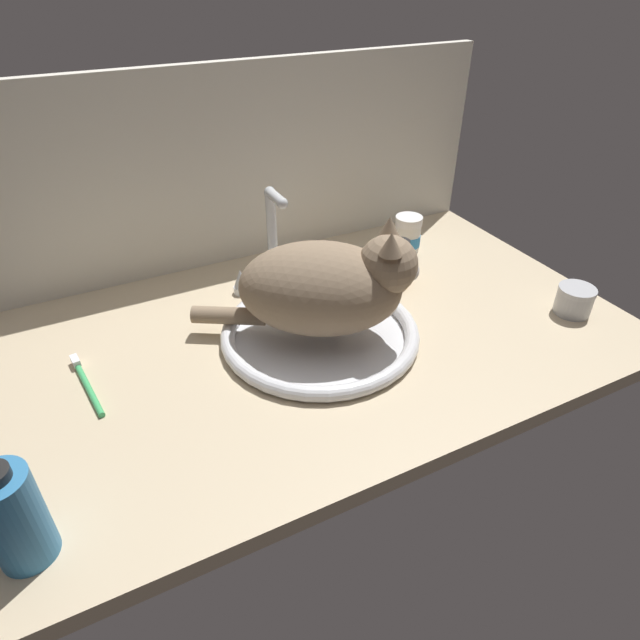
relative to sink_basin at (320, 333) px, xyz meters
The scene contains 10 objects.
countertop 3.27cm from the sink_basin, 60.16° to the left, with size 114.25×69.30×3.00cm, color #CCB793.
backsplash_wall 41.66cm from the sink_basin, 88.58° to the left, with size 114.25×2.40×44.71cm, color silver.
sink_basin is the anchor object (origin of this frame).
faucet 22.04cm from the sink_basin, 90.00° to the left, with size 18.19×9.13×21.79cm.
cat 10.19cm from the sink_basin, 30.33° to the right, with size 37.92×30.29×20.42cm.
amber_bottle 25.50cm from the sink_basin, 22.20° to the left, with size 4.84×4.84×10.46cm.
pill_bottle 40.63cm from the sink_basin, 32.78° to the left, with size 6.23×6.23×8.62cm.
soap_pump_bottle 55.50cm from the sink_basin, 155.50° to the right, with size 6.73×6.73×17.89cm.
metal_jar 50.42cm from the sink_basin, 17.09° to the right, with size 7.08×7.08×5.57cm.
toothbrush 40.63cm from the sink_basin, behind, with size 3.28×16.50×1.70cm.
Camera 1 is at (-37.29, -73.49, 62.67)cm, focal length 30.43 mm.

